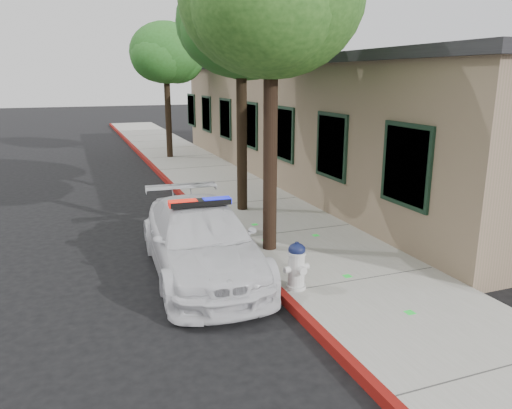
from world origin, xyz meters
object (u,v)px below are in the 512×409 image
object	(u,v)px
police_car	(201,240)
street_tree_far	(167,56)
street_tree_mid	(241,28)
clapboard_building	(348,119)
fire_hydrant	(297,265)
street_tree_near	(272,6)

from	to	relation	value
police_car	street_tree_far	distance (m)	14.09
street_tree_mid	street_tree_far	distance (m)	9.67
police_car	street_tree_mid	distance (m)	5.98
clapboard_building	street_tree_far	bearing A→B (deg)	132.33
fire_hydrant	street_tree_mid	bearing A→B (deg)	74.70
clapboard_building	police_car	world-z (taller)	clapboard_building
police_car	street_tree_near	size ratio (longest dim) A/B	0.74
street_tree_near	clapboard_building	bearing A→B (deg)	49.06
clapboard_building	street_tree_far	size ratio (longest dim) A/B	3.58
clapboard_building	street_tree_far	world-z (taller)	street_tree_far
street_tree_mid	fire_hydrant	bearing A→B (deg)	-99.34
fire_hydrant	street_tree_far	distance (m)	15.50
clapboard_building	street_tree_near	xyz separation A→B (m)	(-5.98, -6.89, 2.83)
clapboard_building	street_tree_far	xyz separation A→B (m)	(-5.49, 6.03, 2.41)
fire_hydrant	street_tree_near	distance (m)	4.85
street_tree_mid	street_tree_far	xyz separation A→B (m)	(-0.02, 9.67, -0.32)
police_car	street_tree_far	bearing A→B (deg)	84.23
street_tree_far	street_tree_near	bearing A→B (deg)	-92.16
fire_hydrant	street_tree_near	xyz separation A→B (m)	(0.36, 2.04, 4.39)
clapboard_building	fire_hydrant	world-z (taller)	clapboard_building
street_tree_near	street_tree_mid	size ratio (longest dim) A/B	1.03
clapboard_building	fire_hydrant	bearing A→B (deg)	-125.38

